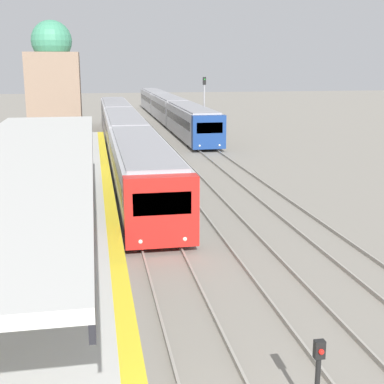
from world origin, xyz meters
The scene contains 7 objects.
platform_canopy centered at (-4.29, 9.44, 4.04)m, with size 4.00×21.76×3.23m.
person_on_platform centered at (-2.72, 10.35, 1.92)m, with size 0.40×0.40×1.66m.
train_near centered at (0.00, 33.57, 1.65)m, with size 2.69×44.75×2.97m.
train_far centered at (6.45, 55.25, 1.65)m, with size 2.63×44.50×2.97m.
signal_post_near centered at (1.71, 1.54, 1.07)m, with size 0.20×0.22×1.72m.
signal_mast_far centered at (8.01, 42.61, 3.42)m, with size 0.28×0.29×5.49m.
distant_domed_building centered at (-5.99, 49.18, 5.05)m, with size 5.14×5.14×10.85m.
Camera 1 is at (-2.26, -6.88, 6.74)m, focal length 50.00 mm.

